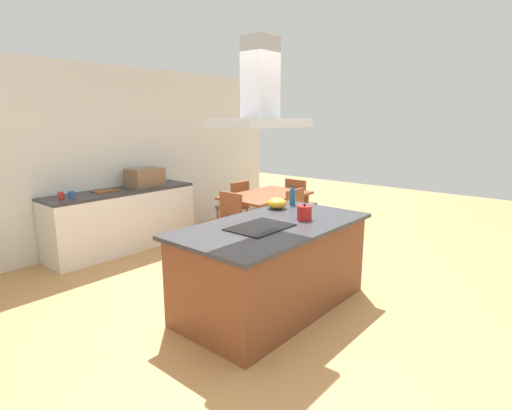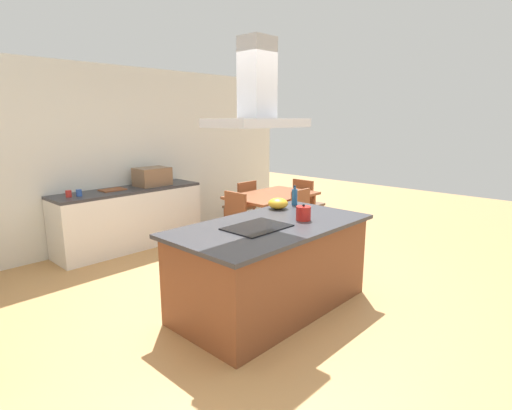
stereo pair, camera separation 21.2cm
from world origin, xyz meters
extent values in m
plane|color=tan|center=(0.00, 1.50, 0.00)|extent=(16.00, 16.00, 0.00)
cube|color=silver|center=(0.00, 3.25, 1.35)|extent=(7.20, 0.10, 2.70)
cube|color=brown|center=(0.00, 0.00, 0.43)|extent=(1.99, 1.02, 0.86)
cube|color=#333338|center=(0.00, 0.00, 0.88)|extent=(2.09, 1.12, 0.04)
cube|color=black|center=(-0.21, 0.00, 0.91)|extent=(0.60, 0.44, 0.01)
cylinder|color=#B21E19|center=(0.33, -0.14, 0.97)|extent=(0.15, 0.15, 0.15)
sphere|color=black|center=(0.33, -0.14, 1.06)|extent=(0.03, 0.03, 0.03)
cone|color=#B21E19|center=(0.43, -0.14, 0.98)|extent=(0.06, 0.03, 0.04)
cylinder|color=navy|center=(0.85, 0.38, 1.00)|extent=(0.07, 0.07, 0.19)
cylinder|color=navy|center=(0.85, 0.38, 1.11)|extent=(0.03, 0.03, 0.04)
cylinder|color=black|center=(0.85, 0.38, 1.14)|extent=(0.03, 0.03, 0.01)
ellipsoid|color=gold|center=(0.56, 0.39, 0.96)|extent=(0.23, 0.23, 0.13)
cube|color=silver|center=(0.05, 2.88, 0.43)|extent=(2.21, 0.62, 0.86)
cube|color=#333338|center=(0.05, 2.88, 0.88)|extent=(2.21, 0.62, 0.04)
cube|color=brown|center=(0.47, 2.88, 1.04)|extent=(0.50, 0.38, 0.28)
cylinder|color=red|center=(-0.82, 2.88, 0.95)|extent=(0.08, 0.08, 0.09)
cylinder|color=#2D56B2|center=(-0.69, 2.84, 0.95)|extent=(0.08, 0.08, 0.09)
cube|color=brown|center=(-0.17, 2.93, 0.91)|extent=(0.34, 0.24, 0.02)
cube|color=brown|center=(1.80, 1.55, 0.73)|extent=(1.40, 0.90, 0.04)
cylinder|color=brown|center=(1.18, 1.18, 0.35)|extent=(0.06, 0.06, 0.71)
cylinder|color=brown|center=(2.42, 1.18, 0.35)|extent=(0.06, 0.06, 0.71)
cylinder|color=brown|center=(1.18, 1.92, 0.35)|extent=(0.06, 0.06, 0.71)
cylinder|color=brown|center=(2.42, 1.92, 0.35)|extent=(0.06, 0.06, 0.71)
cube|color=brown|center=(1.80, 0.80, 0.43)|extent=(0.42, 0.42, 0.04)
cube|color=brown|center=(1.80, 0.99, 0.67)|extent=(0.42, 0.04, 0.44)
cylinder|color=brown|center=(1.98, 0.62, 0.21)|extent=(0.04, 0.04, 0.41)
cylinder|color=brown|center=(1.62, 0.62, 0.21)|extent=(0.04, 0.04, 0.41)
cylinder|color=brown|center=(1.98, 0.98, 0.21)|extent=(0.04, 0.04, 0.41)
cylinder|color=brown|center=(1.62, 0.98, 0.21)|extent=(0.04, 0.04, 0.41)
cube|color=brown|center=(1.80, 2.30, 0.43)|extent=(0.42, 0.42, 0.04)
cube|color=brown|center=(1.80, 2.11, 0.67)|extent=(0.42, 0.04, 0.44)
cylinder|color=brown|center=(1.62, 2.48, 0.21)|extent=(0.04, 0.04, 0.41)
cylinder|color=brown|center=(1.98, 2.48, 0.21)|extent=(0.04, 0.04, 0.41)
cylinder|color=brown|center=(1.62, 2.12, 0.21)|extent=(0.04, 0.04, 0.41)
cylinder|color=brown|center=(1.98, 2.12, 0.21)|extent=(0.04, 0.04, 0.41)
cube|color=brown|center=(2.80, 1.55, 0.43)|extent=(0.42, 0.42, 0.04)
cube|color=brown|center=(2.61, 1.55, 0.67)|extent=(0.04, 0.42, 0.44)
cylinder|color=brown|center=(2.98, 1.73, 0.21)|extent=(0.04, 0.04, 0.41)
cylinder|color=brown|center=(2.98, 1.37, 0.21)|extent=(0.04, 0.04, 0.41)
cylinder|color=brown|center=(2.62, 1.73, 0.21)|extent=(0.04, 0.04, 0.41)
cylinder|color=brown|center=(2.62, 1.37, 0.21)|extent=(0.04, 0.04, 0.41)
cube|color=brown|center=(0.80, 1.55, 0.43)|extent=(0.42, 0.42, 0.04)
cube|color=brown|center=(0.99, 1.55, 0.67)|extent=(0.04, 0.42, 0.44)
cylinder|color=brown|center=(0.62, 1.37, 0.21)|extent=(0.04, 0.04, 0.41)
cylinder|color=brown|center=(0.62, 1.73, 0.21)|extent=(0.04, 0.04, 0.41)
cylinder|color=brown|center=(0.98, 1.37, 0.21)|extent=(0.04, 0.04, 0.41)
cylinder|color=brown|center=(0.98, 1.73, 0.21)|extent=(0.04, 0.04, 0.41)
cube|color=#ADADB2|center=(-0.21, 0.00, 1.89)|extent=(0.90, 0.55, 0.08)
cube|color=#ADADB2|center=(-0.21, 0.00, 2.28)|extent=(0.28, 0.24, 0.70)
camera|label=1|loc=(-3.07, -2.38, 1.94)|focal=28.14mm
camera|label=2|loc=(-2.93, -2.54, 1.94)|focal=28.14mm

